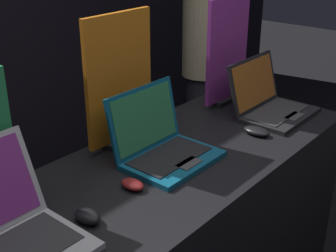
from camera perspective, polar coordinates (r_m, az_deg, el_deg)
laptop_front at (r=1.38m, az=-19.62°, el=-12.05°), size 0.37×0.37×0.27m
mouse_front at (r=1.46m, az=-9.80°, el=-10.79°), size 0.06×0.09×0.04m
laptop_middle at (r=1.78m, az=-0.75°, el=-2.14°), size 0.36×0.30×0.26m
mouse_middle at (r=1.61m, az=-4.36°, el=-7.12°), size 0.06×0.09×0.03m
promo_stand_middle at (r=1.85m, az=-5.92°, el=5.18°), size 0.34×0.07×0.53m
laptop_back at (r=2.24m, az=12.27°, el=2.88°), size 0.38×0.31×0.25m
mouse_back at (r=2.03m, az=10.75°, el=-0.62°), size 0.07×0.12×0.03m
promo_stand_back at (r=2.30m, az=7.25°, el=8.77°), size 0.32×0.07×0.52m
person_bystander at (r=3.38m, az=4.30°, el=7.32°), size 0.30×0.30×1.60m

